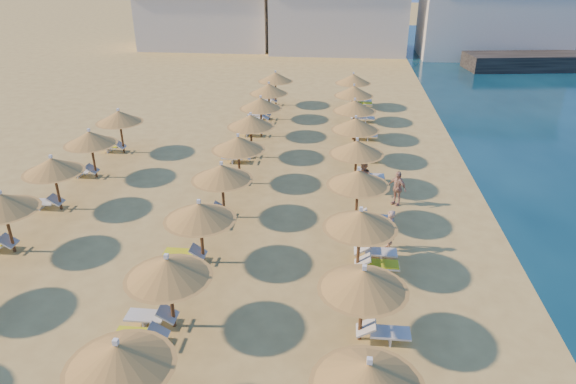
# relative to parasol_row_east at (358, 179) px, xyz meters

# --- Properties ---
(ground) EXTENTS (220.00, 220.00, 0.00)m
(ground) POSITION_rel_parasol_row_east_xyz_m (-3.90, -3.88, -2.10)
(ground) COLOR #DAB660
(ground) RESTS_ON ground
(hotel_blocks) EXTENTS (47.74, 11.09, 8.10)m
(hotel_blocks) POSITION_rel_parasol_row_east_xyz_m (0.02, 41.53, 1.60)
(hotel_blocks) COLOR beige
(hotel_blocks) RESTS_ON ground
(parasol_row_east) EXTENTS (2.65, 38.96, 2.62)m
(parasol_row_east) POSITION_rel_parasol_row_east_xyz_m (0.00, 0.00, 0.00)
(parasol_row_east) COLOR brown
(parasol_row_east) RESTS_ON ground
(parasol_row_west) EXTENTS (2.65, 38.96, 2.62)m
(parasol_row_west) POSITION_rel_parasol_row_east_xyz_m (-5.73, 0.00, 0.00)
(parasol_row_west) COLOR brown
(parasol_row_west) RESTS_ON ground
(parasol_row_inland) EXTENTS (2.65, 20.81, 2.62)m
(parasol_row_inland) POSITION_rel_parasol_row_east_xyz_m (-13.25, -1.82, 0.00)
(parasol_row_inland) COLOR brown
(parasol_row_inland) RESTS_ON ground
(loungers) EXTENTS (16.25, 37.82, 0.66)m
(loungers) POSITION_rel_parasol_row_east_xyz_m (-4.54, -0.31, -1.75)
(loungers) COLOR silver
(loungers) RESTS_ON ground
(beachgoer_a) EXTENTS (0.51, 0.68, 1.68)m
(beachgoer_a) POSITION_rel_parasol_row_east_xyz_m (1.22, -1.97, -1.26)
(beachgoer_a) COLOR tan
(beachgoer_a) RESTS_ON ground
(beachgoer_c) EXTENTS (0.99, 0.94, 1.64)m
(beachgoer_c) POSITION_rel_parasol_row_east_xyz_m (1.87, 2.09, -1.28)
(beachgoer_c) COLOR tan
(beachgoer_c) RESTS_ON ground
(beachgoer_b) EXTENTS (0.81, 0.94, 1.65)m
(beachgoer_b) POSITION_rel_parasol_row_east_xyz_m (0.37, 3.03, -1.27)
(beachgoer_b) COLOR tan
(beachgoer_b) RESTS_ON ground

